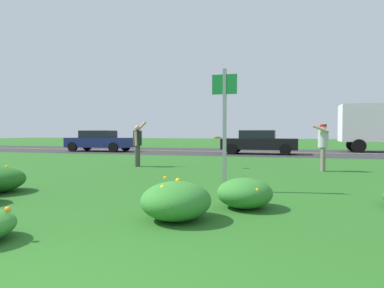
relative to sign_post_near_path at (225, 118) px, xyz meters
The scene contains 11 objects.
ground_plane 5.21m from the sign_post_near_path, 96.47° to the left, with size 120.00×120.00×0.00m, color #26601E.
highway_strip 15.94m from the sign_post_near_path, 92.01° to the left, with size 120.00×9.31×0.01m, color #2D2D30.
highway_center_stripe 15.94m from the sign_post_near_path, 92.01° to the left, with size 120.00×0.16×0.00m, color yellow.
daylily_clump_front_right 2.23m from the sign_post_near_path, 67.84° to the right, with size 0.97×1.00×0.52m.
daylily_clump_near_camera 3.06m from the sign_post_near_path, 95.11° to the right, with size 1.07×1.14×0.63m.
sign_post_near_path is the anchor object (origin of this frame).
person_thrower_dark_shirt 6.38m from the sign_post_near_path, 132.42° to the left, with size 0.47×0.49×1.77m.
person_catcher_red_cap_gray_shirt 5.53m from the sign_post_near_path, 62.76° to the left, with size 0.54×0.50×1.60m.
frisbee_orange 5.10m from the sign_post_near_path, 103.31° to the left, with size 0.27×0.27×0.09m.
car_navy_leftmost 17.85m from the sign_post_near_path, 129.52° to the left, with size 4.50×2.00×1.45m.
car_black_center_left 13.79m from the sign_post_near_path, 91.60° to the left, with size 4.50×2.00×1.45m.
Camera 1 is at (1.96, -1.65, 1.33)m, focal length 32.44 mm.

